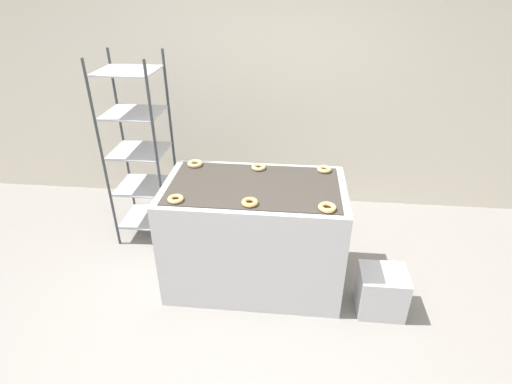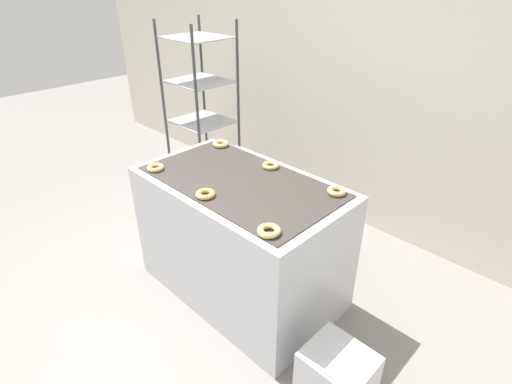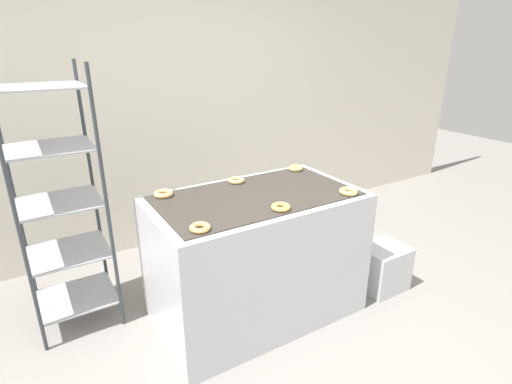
# 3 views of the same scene
# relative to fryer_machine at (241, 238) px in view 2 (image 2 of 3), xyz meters

# --- Properties ---
(ground_plane) EXTENTS (14.00, 14.00, 0.00)m
(ground_plane) POSITION_rel_fryer_machine_xyz_m (-0.00, -0.66, -0.46)
(ground_plane) COLOR gray
(wall_back) EXTENTS (8.00, 0.05, 2.80)m
(wall_back) POSITION_rel_fryer_machine_xyz_m (-0.00, 1.46, 0.94)
(wall_back) COLOR silver
(wall_back) RESTS_ON ground_plane
(fryer_machine) EXTENTS (1.42, 0.83, 0.93)m
(fryer_machine) POSITION_rel_fryer_machine_xyz_m (0.00, 0.00, 0.00)
(fryer_machine) COLOR silver
(fryer_machine) RESTS_ON ground_plane
(baking_rack_cart) EXTENTS (0.52, 0.49, 1.78)m
(baking_rack_cart) POSITION_rel_fryer_machine_xyz_m (-1.14, 0.59, 0.44)
(baking_rack_cart) COLOR #33383D
(baking_rack_cart) RESTS_ON ground_plane
(glaze_bin) EXTENTS (0.36, 0.31, 0.36)m
(glaze_bin) POSITION_rel_fryer_machine_xyz_m (1.03, -0.27, -0.28)
(glaze_bin) COLOR silver
(glaze_bin) RESTS_ON ground_plane
(donut_near_left) EXTENTS (0.12, 0.12, 0.03)m
(donut_near_left) POSITION_rel_fryer_machine_xyz_m (-0.54, -0.30, 0.48)
(donut_near_left) COLOR #ECBC67
(donut_near_left) RESTS_ON fryer_machine
(donut_near_center) EXTENTS (0.12, 0.12, 0.03)m
(donut_near_center) POSITION_rel_fryer_machine_xyz_m (0.00, -0.29, 0.48)
(donut_near_center) COLOR #E5AF59
(donut_near_center) RESTS_ON fryer_machine
(donut_near_right) EXTENTS (0.13, 0.13, 0.03)m
(donut_near_right) POSITION_rel_fryer_machine_xyz_m (0.54, -0.30, 0.48)
(donut_near_right) COLOR #E9BA69
(donut_near_right) RESTS_ON fryer_machine
(donut_far_left) EXTENTS (0.13, 0.13, 0.03)m
(donut_far_left) POSITION_rel_fryer_machine_xyz_m (-0.54, 0.30, 0.48)
(donut_far_left) COLOR #E0B870
(donut_far_left) RESTS_ON fryer_machine
(donut_far_center) EXTENTS (0.12, 0.12, 0.03)m
(donut_far_center) POSITION_rel_fryer_machine_xyz_m (0.01, 0.29, 0.48)
(donut_far_center) COLOR #E1BE71
(donut_far_center) RESTS_ON fryer_machine
(donut_far_right) EXTENTS (0.12, 0.12, 0.03)m
(donut_far_right) POSITION_rel_fryer_machine_xyz_m (0.55, 0.30, 0.48)
(donut_far_right) COLOR #E3BA6C
(donut_far_right) RESTS_ON fryer_machine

